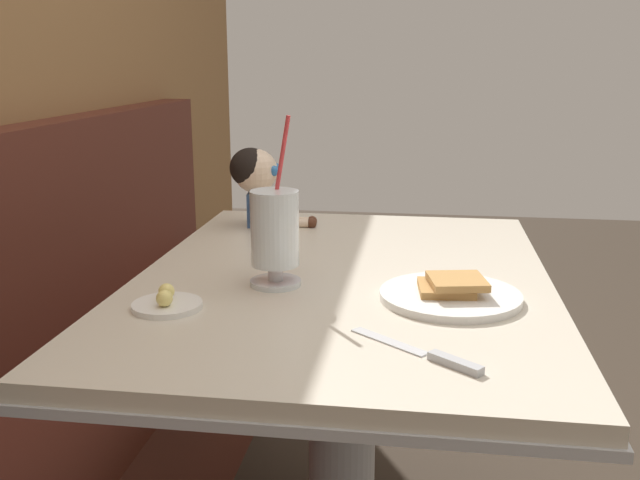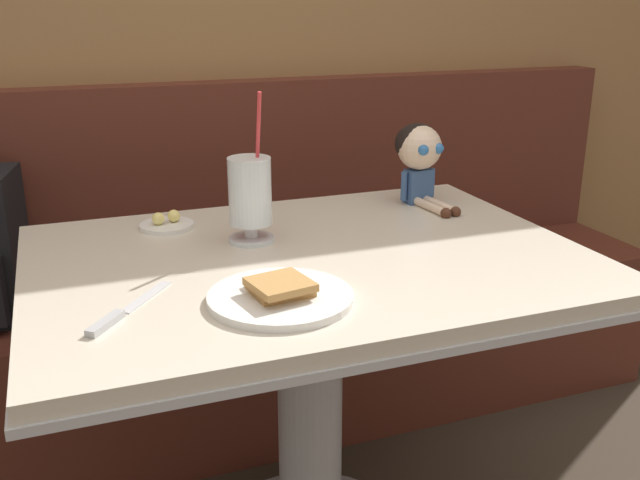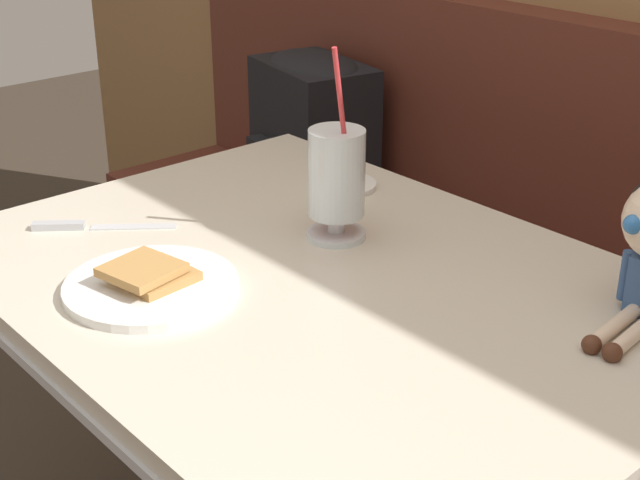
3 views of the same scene
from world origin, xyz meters
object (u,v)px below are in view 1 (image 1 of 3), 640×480
(butter_saucer, at_px, (167,303))
(butter_knife, at_px, (436,357))
(milkshake_glass, at_px, (275,233))
(seated_doll, at_px, (256,175))
(toast_plate, at_px, (450,294))

(butter_saucer, xyz_separation_m, butter_knife, (-0.15, -0.45, -0.00))
(milkshake_glass, xyz_separation_m, seated_doll, (0.47, 0.15, 0.03))
(butter_saucer, relative_size, seated_doll, 0.54)
(seated_doll, bearing_deg, milkshake_glass, -162.66)
(toast_plate, relative_size, butter_knife, 1.28)
(toast_plate, distance_m, seated_doll, 0.70)
(milkshake_glass, relative_size, butter_knife, 1.61)
(milkshake_glass, bearing_deg, seated_doll, 17.34)
(toast_plate, distance_m, milkshake_glass, 0.34)
(milkshake_glass, height_order, seated_doll, milkshake_glass)
(butter_saucer, distance_m, seated_doll, 0.64)
(milkshake_glass, bearing_deg, butter_saucer, 134.14)
(toast_plate, xyz_separation_m, butter_knife, (-0.27, 0.03, -0.01))
(butter_saucer, height_order, seated_doll, seated_doll)
(milkshake_glass, bearing_deg, toast_plate, -96.73)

